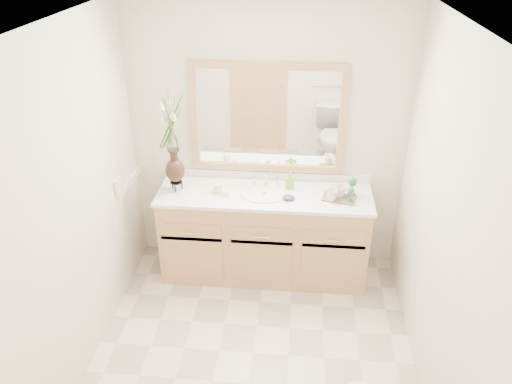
# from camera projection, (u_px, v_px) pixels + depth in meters

# --- Properties ---
(floor) EXTENTS (2.60, 2.60, 0.00)m
(floor) POSITION_uv_depth(u_px,v_px,m) (254.00, 353.00, 3.79)
(floor) COLOR silver
(floor) RESTS_ON ground
(ceiling) EXTENTS (2.40, 2.60, 0.02)m
(ceiling) POSITION_uv_depth(u_px,v_px,m) (252.00, 25.00, 2.64)
(ceiling) COLOR white
(ceiling) RESTS_ON wall_back
(wall_back) EXTENTS (2.40, 0.02, 2.40)m
(wall_back) POSITION_uv_depth(u_px,v_px,m) (267.00, 140.00, 4.35)
(wall_back) COLOR silver
(wall_back) RESTS_ON floor
(wall_front) EXTENTS (2.40, 0.02, 2.40)m
(wall_front) POSITION_uv_depth(u_px,v_px,m) (223.00, 382.00, 2.08)
(wall_front) COLOR silver
(wall_front) RESTS_ON floor
(wall_left) EXTENTS (0.02, 2.60, 2.40)m
(wall_left) POSITION_uv_depth(u_px,v_px,m) (73.00, 210.00, 3.31)
(wall_left) COLOR silver
(wall_left) RESTS_ON floor
(wall_right) EXTENTS (0.02, 2.60, 2.40)m
(wall_right) POSITION_uv_depth(u_px,v_px,m) (444.00, 228.00, 3.12)
(wall_right) COLOR silver
(wall_right) RESTS_ON floor
(vanity) EXTENTS (1.80, 0.55, 0.80)m
(vanity) POSITION_uv_depth(u_px,v_px,m) (264.00, 235.00, 4.48)
(vanity) COLOR tan
(vanity) RESTS_ON floor
(counter) EXTENTS (1.84, 0.57, 0.03)m
(counter) POSITION_uv_depth(u_px,v_px,m) (265.00, 195.00, 4.28)
(counter) COLOR white
(counter) RESTS_ON vanity
(sink) EXTENTS (0.38, 0.34, 0.23)m
(sink) POSITION_uv_depth(u_px,v_px,m) (264.00, 200.00, 4.29)
(sink) COLOR white
(sink) RESTS_ON counter
(mirror) EXTENTS (1.32, 0.04, 0.97)m
(mirror) POSITION_uv_depth(u_px,v_px,m) (267.00, 119.00, 4.23)
(mirror) COLOR white
(mirror) RESTS_ON wall_back
(switch_plate) EXTENTS (0.02, 0.12, 0.12)m
(switch_plate) POSITION_uv_depth(u_px,v_px,m) (118.00, 185.00, 4.08)
(switch_plate) COLOR white
(switch_plate) RESTS_ON wall_left
(flower_vase) EXTENTS (0.19, 0.19, 0.79)m
(flower_vase) POSITION_uv_depth(u_px,v_px,m) (172.00, 132.00, 4.07)
(flower_vase) COLOR black
(flower_vase) RESTS_ON counter
(tumbler) EXTENTS (0.07, 0.07, 0.09)m
(tumbler) POSITION_uv_depth(u_px,v_px,m) (218.00, 188.00, 4.26)
(tumbler) COLOR silver
(tumbler) RESTS_ON counter
(soap_dish) EXTENTS (0.09, 0.09, 0.03)m
(soap_dish) POSITION_uv_depth(u_px,v_px,m) (226.00, 194.00, 4.24)
(soap_dish) COLOR silver
(soap_dish) RESTS_ON counter
(soap_bottle) EXTENTS (0.07, 0.07, 0.14)m
(soap_bottle) POSITION_uv_depth(u_px,v_px,m) (290.00, 181.00, 4.32)
(soap_bottle) COLOR #76CA2F
(soap_bottle) RESTS_ON counter
(purple_dish) EXTENTS (0.13, 0.12, 0.04)m
(purple_dish) POSITION_uv_depth(u_px,v_px,m) (289.00, 197.00, 4.17)
(purple_dish) COLOR #4B246E
(purple_dish) RESTS_ON counter
(tray) EXTENTS (0.31, 0.24, 0.01)m
(tray) POSITION_uv_depth(u_px,v_px,m) (339.00, 198.00, 4.19)
(tray) COLOR brown
(tray) RESTS_ON counter
(mug_left) EXTENTS (0.12, 0.11, 0.10)m
(mug_left) POSITION_uv_depth(u_px,v_px,m) (332.00, 194.00, 4.13)
(mug_left) COLOR silver
(mug_left) RESTS_ON tray
(mug_right) EXTENTS (0.14, 0.14, 0.10)m
(mug_right) POSITION_uv_depth(u_px,v_px,m) (340.00, 191.00, 4.18)
(mug_right) COLOR silver
(mug_right) RESTS_ON tray
(goblet_front) EXTENTS (0.06, 0.06, 0.13)m
(goblet_front) POSITION_uv_depth(u_px,v_px,m) (351.00, 192.00, 4.08)
(goblet_front) COLOR #246C3B
(goblet_front) RESTS_ON tray
(goblet_back) EXTENTS (0.07, 0.07, 0.16)m
(goblet_back) POSITION_uv_depth(u_px,v_px,m) (352.00, 183.00, 4.18)
(goblet_back) COLOR #246C3B
(goblet_back) RESTS_ON tray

